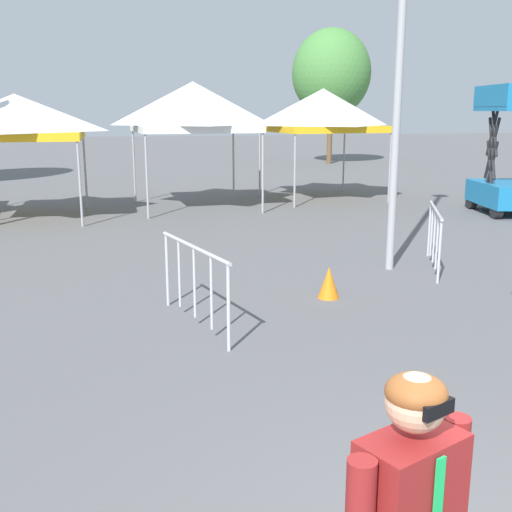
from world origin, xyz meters
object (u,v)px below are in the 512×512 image
object	(u,v)px
canopy_tent_behind_left	(16,117)
crowd_barrier_near_person	(435,227)
canopy_tent_right_of_center	(193,107)
canopy_tent_behind_center	(323,110)
traffic_cone_lot_center	(329,282)
tree_behind_tents_right	(331,73)
crowd_barrier_by_lift	(194,270)
scissor_lift	(508,174)

from	to	relation	value
canopy_tent_behind_left	crowd_barrier_near_person	size ratio (longest dim) A/B	1.75
canopy_tent_right_of_center	crowd_barrier_near_person	size ratio (longest dim) A/B	1.85
canopy_tent_behind_center	traffic_cone_lot_center	size ratio (longest dim) A/B	7.33
tree_behind_tents_right	crowd_barrier_near_person	xyz separation A→B (m)	(-6.62, -22.02, -3.93)
canopy_tent_behind_left	canopy_tent_behind_center	world-z (taller)	canopy_tent_behind_center
crowd_barrier_by_lift	traffic_cone_lot_center	distance (m)	2.31
tree_behind_tents_right	crowd_barrier_by_lift	world-z (taller)	tree_behind_tents_right
tree_behind_tents_right	crowd_barrier_by_lift	xyz separation A→B (m)	(-11.19, -23.95, -3.93)
crowd_barrier_by_lift	canopy_tent_behind_center	bearing A→B (deg)	61.98
canopy_tent_behind_center	tree_behind_tents_right	xyz separation A→B (m)	(5.28, 12.85, 1.92)
canopy_tent_right_of_center	canopy_tent_behind_left	bearing A→B (deg)	-170.57
canopy_tent_right_of_center	tree_behind_tents_right	distance (m)	16.82
canopy_tent_behind_left	scissor_lift	world-z (taller)	scissor_lift
traffic_cone_lot_center	scissor_lift	bearing A→B (deg)	39.38
canopy_tent_right_of_center	tree_behind_tents_right	bearing A→B (deg)	55.31
crowd_barrier_near_person	canopy_tent_behind_center	bearing A→B (deg)	81.73
traffic_cone_lot_center	canopy_tent_right_of_center	bearing A→B (deg)	92.78
crowd_barrier_near_person	traffic_cone_lot_center	xyz separation A→B (m)	(-2.44, -1.21, -0.52)
crowd_barrier_by_lift	tree_behind_tents_right	bearing A→B (deg)	64.95
canopy_tent_behind_left	canopy_tent_behind_center	size ratio (longest dim) A/B	0.96
crowd_barrier_by_lift	canopy_tent_behind_left	bearing A→B (deg)	107.51
traffic_cone_lot_center	canopy_tent_behind_center	bearing A→B (deg)	70.01
crowd_barrier_by_lift	traffic_cone_lot_center	xyz separation A→B (m)	(2.14, 0.73, -0.52)
canopy_tent_behind_left	canopy_tent_right_of_center	size ratio (longest dim) A/B	0.94
canopy_tent_behind_center	scissor_lift	bearing A→B (deg)	-47.60
scissor_lift	crowd_barrier_by_lift	bearing A→B (deg)	-144.42
scissor_lift	canopy_tent_right_of_center	bearing A→B (deg)	157.94
canopy_tent_behind_left	tree_behind_tents_right	world-z (taller)	tree_behind_tents_right
canopy_tent_behind_center	crowd_barrier_near_person	xyz separation A→B (m)	(-1.33, -9.17, -2.01)
canopy_tent_right_of_center	scissor_lift	size ratio (longest dim) A/B	1.04
canopy_tent_behind_center	crowd_barrier_by_lift	distance (m)	12.74
canopy_tent_behind_left	scissor_lift	size ratio (longest dim) A/B	0.98
canopy_tent_behind_left	crowd_barrier_near_person	world-z (taller)	canopy_tent_behind_left
scissor_lift	traffic_cone_lot_center	xyz separation A→B (m)	(-7.57, -6.22, -0.84)
canopy_tent_behind_center	traffic_cone_lot_center	xyz separation A→B (m)	(-3.77, -10.37, -2.53)
canopy_tent_behind_center	canopy_tent_right_of_center	bearing A→B (deg)	-167.96
tree_behind_tents_right	traffic_cone_lot_center	bearing A→B (deg)	-111.31
scissor_lift	crowd_barrier_by_lift	xyz separation A→B (m)	(-9.71, -6.94, -0.32)
tree_behind_tents_right	crowd_barrier_near_person	size ratio (longest dim) A/B	3.63
canopy_tent_behind_center	crowd_barrier_by_lift	xyz separation A→B (m)	(-5.91, -11.10, -2.01)
canopy_tent_right_of_center	traffic_cone_lot_center	size ratio (longest dim) A/B	7.48
crowd_barrier_by_lift	canopy_tent_right_of_center	bearing A→B (deg)	80.67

